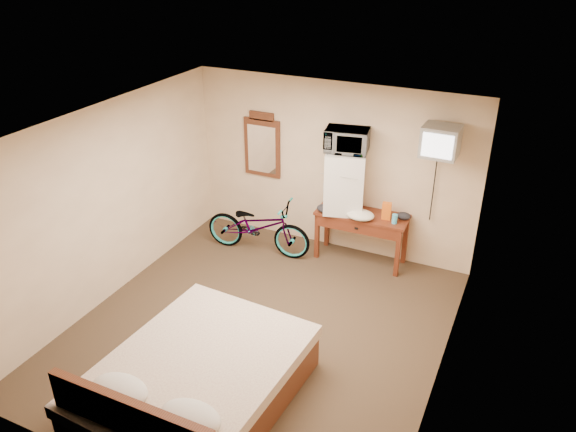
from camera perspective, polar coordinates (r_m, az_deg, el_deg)
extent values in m
plane|color=#3D2D1E|center=(6.90, -2.91, -11.37)|extent=(4.60, 4.60, 0.00)
plane|color=silver|center=(5.70, -3.50, 8.75)|extent=(4.60, 4.60, 0.00)
cube|color=beige|center=(8.10, 4.48, 4.94)|extent=(4.20, 0.04, 2.50)
cube|color=beige|center=(4.69, -16.91, -14.72)|extent=(4.20, 0.04, 2.50)
cube|color=beige|center=(7.34, -17.83, 1.22)|extent=(0.04, 4.60, 2.50)
cube|color=beige|center=(5.66, 16.10, -6.59)|extent=(0.04, 4.60, 2.50)
cube|color=beige|center=(8.25, 3.85, 2.88)|extent=(0.08, 0.01, 0.13)
cube|color=maroon|center=(7.93, 7.55, 0.12)|extent=(1.30, 0.53, 0.04)
cube|color=maroon|center=(8.11, 2.97, -2.01)|extent=(0.06, 0.06, 0.71)
cube|color=maroon|center=(7.81, 11.07, -3.76)|extent=(0.06, 0.06, 0.71)
cube|color=maroon|center=(8.43, 4.00, -0.83)|extent=(0.06, 0.06, 0.71)
cube|color=maroon|center=(8.14, 11.80, -2.46)|extent=(0.06, 0.06, 0.71)
cube|color=maroon|center=(7.79, 7.01, -1.19)|extent=(1.17, 0.07, 0.16)
cube|color=black|center=(7.77, 6.96, -1.25)|extent=(0.05, 0.02, 0.03)
cube|color=silver|center=(7.81, 5.79, 3.51)|extent=(0.65, 0.64, 0.88)
cube|color=gray|center=(7.52, 5.18, 4.03)|extent=(0.53, 0.01, 0.00)
cylinder|color=gray|center=(7.67, 3.76, 2.70)|extent=(0.02, 0.02, 0.32)
imported|color=silver|center=(7.59, 6.00, 7.65)|extent=(0.64, 0.49, 0.32)
cube|color=orange|center=(7.76, 9.99, 0.51)|extent=(0.13, 0.09, 0.25)
cylinder|color=#46BFEF|center=(7.70, 10.78, -0.29)|extent=(0.07, 0.07, 0.13)
ellipsoid|color=white|center=(7.74, 7.35, 0.11)|extent=(0.39, 0.30, 0.12)
ellipsoid|color=black|center=(7.88, 3.96, 0.75)|extent=(0.29, 0.22, 0.11)
ellipsoid|color=black|center=(7.85, 11.67, 0.01)|extent=(0.20, 0.16, 0.09)
cube|color=black|center=(7.52, 15.56, 7.26)|extent=(0.14, 0.02, 0.14)
cylinder|color=black|center=(7.48, 15.49, 7.16)|extent=(0.05, 0.30, 0.05)
cube|color=gray|center=(7.24, 15.24, 7.34)|extent=(0.46, 0.39, 0.39)
cube|color=white|center=(7.06, 14.94, 6.88)|extent=(0.38, 0.02, 0.30)
cube|color=black|center=(7.42, 15.54, 7.77)|extent=(0.28, 0.02, 0.24)
cube|color=#5D2F1A|center=(8.46, -2.63, 6.93)|extent=(0.59, 0.04, 0.89)
cube|color=#5D2F1A|center=(8.30, -2.70, 10.10)|extent=(0.39, 0.04, 0.12)
cube|color=white|center=(8.45, -2.69, 6.78)|extent=(0.46, 0.01, 0.73)
imported|color=black|center=(8.23, -3.06, -1.03)|extent=(1.65, 0.70, 0.84)
cube|color=#5D2F1A|center=(5.95, -9.10, -16.77)|extent=(1.76, 2.27, 0.40)
cube|color=beige|center=(5.78, -9.28, -14.97)|extent=(1.81, 2.32, 0.14)
cube|color=#5D2F1A|center=(5.19, -15.58, -20.27)|extent=(1.63, 0.08, 0.70)
ellipsoid|color=beige|center=(5.52, -16.70, -16.53)|extent=(0.57, 0.35, 0.20)
ellipsoid|color=beige|center=(5.15, -9.85, -19.48)|extent=(0.57, 0.35, 0.20)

